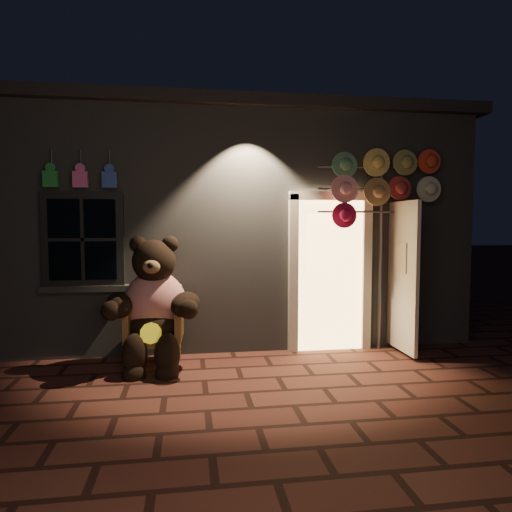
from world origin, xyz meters
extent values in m
plane|color=#572B21|center=(0.00, 0.00, 0.00)|extent=(60.00, 60.00, 0.00)
cube|color=slate|center=(0.00, 4.00, 1.65)|extent=(7.00, 5.00, 3.30)
cube|color=black|center=(0.00, 4.00, 3.38)|extent=(7.30, 5.30, 0.16)
cube|color=black|center=(-1.90, 1.46, 1.55)|extent=(1.00, 0.10, 1.20)
cube|color=black|center=(-1.90, 1.43, 1.55)|extent=(0.82, 0.06, 1.02)
cube|color=slate|center=(-1.90, 1.46, 0.92)|extent=(1.10, 0.14, 0.08)
cube|color=#FFCC72|center=(1.35, 1.48, 1.05)|extent=(0.92, 0.10, 2.10)
cube|color=beige|center=(0.83, 1.44, 1.05)|extent=(0.12, 0.12, 2.20)
cube|color=beige|center=(1.87, 1.44, 1.05)|extent=(0.12, 0.12, 2.20)
cube|color=beige|center=(1.35, 1.44, 2.13)|extent=(1.16, 0.12, 0.12)
cube|color=beige|center=(2.25, 1.10, 1.05)|extent=(0.05, 0.80, 2.00)
cube|color=#248633|center=(-2.25, 1.38, 2.30)|extent=(0.18, 0.07, 0.20)
cylinder|color=#59595E|center=(-2.25, 1.44, 2.55)|extent=(0.02, 0.02, 0.25)
cube|color=#D7589C|center=(-1.90, 1.38, 2.30)|extent=(0.18, 0.07, 0.20)
cylinder|color=#59595E|center=(-1.90, 1.44, 2.55)|extent=(0.02, 0.02, 0.25)
cube|color=#2D489F|center=(-1.55, 1.38, 2.30)|extent=(0.18, 0.07, 0.20)
cylinder|color=#59595E|center=(-1.55, 1.44, 2.55)|extent=(0.02, 0.02, 0.25)
cube|color=#945A39|center=(-1.00, 1.05, 0.34)|extent=(0.67, 0.62, 0.09)
cube|color=#945A39|center=(-0.99, 1.32, 0.65)|extent=(0.64, 0.11, 0.63)
cube|color=#945A39|center=(-1.30, 1.05, 0.52)|extent=(0.10, 0.55, 0.36)
cube|color=#945A39|center=(-0.70, 1.01, 0.52)|extent=(0.10, 0.55, 0.36)
cylinder|color=#945A39|center=(-1.29, 0.81, 0.15)|extent=(0.05, 0.05, 0.29)
cylinder|color=#945A39|center=(-0.74, 0.78, 0.15)|extent=(0.05, 0.05, 0.29)
cylinder|color=#945A39|center=(-1.26, 1.32, 0.15)|extent=(0.05, 0.05, 0.29)
cylinder|color=#945A39|center=(-0.71, 1.29, 0.15)|extent=(0.05, 0.05, 0.29)
ellipsoid|color=red|center=(-0.99, 1.12, 0.76)|extent=(0.81, 0.66, 0.82)
ellipsoid|color=black|center=(-1.00, 1.03, 0.52)|extent=(0.67, 0.58, 0.38)
sphere|color=black|center=(-1.00, 1.06, 1.29)|extent=(0.55, 0.55, 0.53)
sphere|color=black|center=(-1.19, 1.10, 1.50)|extent=(0.21, 0.21, 0.21)
sphere|color=black|center=(-0.80, 1.08, 1.50)|extent=(0.21, 0.21, 0.21)
ellipsoid|color=brown|center=(-1.01, 0.82, 1.25)|extent=(0.21, 0.15, 0.16)
ellipsoid|color=black|center=(-1.40, 0.89, 0.79)|extent=(0.44, 0.60, 0.30)
ellipsoid|color=black|center=(-0.62, 0.85, 0.79)|extent=(0.48, 0.61, 0.30)
ellipsoid|color=black|center=(-1.20, 0.69, 0.24)|extent=(0.30, 0.30, 0.50)
ellipsoid|color=black|center=(-0.83, 0.67, 0.24)|extent=(0.30, 0.30, 0.50)
sphere|color=black|center=(-1.20, 0.63, 0.04)|extent=(0.27, 0.27, 0.27)
sphere|color=black|center=(-0.84, 0.61, 0.04)|extent=(0.27, 0.27, 0.27)
cylinder|color=yellow|center=(-1.02, 0.68, 0.50)|extent=(0.26, 0.11, 0.24)
cylinder|color=#59595E|center=(2.05, 1.38, 1.36)|extent=(0.04, 0.04, 2.72)
cylinder|color=#59595E|center=(1.75, 1.36, 2.52)|extent=(1.21, 0.03, 0.03)
cylinder|color=#59595E|center=(1.75, 1.36, 2.22)|extent=(1.21, 0.03, 0.03)
cylinder|color=#59595E|center=(1.75, 1.36, 1.91)|extent=(1.21, 0.03, 0.03)
cylinder|color=#5C966A|center=(1.50, 1.30, 2.57)|extent=(0.34, 0.11, 0.35)
cylinder|color=#E5C660|center=(1.90, 1.27, 2.57)|extent=(0.34, 0.11, 0.35)
cylinder|color=#988D4C|center=(2.31, 1.24, 2.57)|extent=(0.34, 0.11, 0.35)
cylinder|color=red|center=(2.71, 1.30, 2.57)|extent=(0.34, 0.11, 0.35)
cylinder|color=pink|center=(1.50, 1.27, 2.22)|extent=(0.34, 0.11, 0.35)
cylinder|color=#AD804D|center=(1.90, 1.24, 2.22)|extent=(0.34, 0.11, 0.35)
cylinder|color=#BA3432|center=(2.31, 1.30, 2.22)|extent=(0.34, 0.11, 0.35)
cylinder|color=beige|center=(2.71, 1.27, 2.22)|extent=(0.34, 0.11, 0.35)
cylinder|color=#BA1340|center=(1.50, 1.24, 1.86)|extent=(0.34, 0.11, 0.35)
camera|label=1|loc=(-0.58, -4.59, 1.75)|focal=32.00mm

